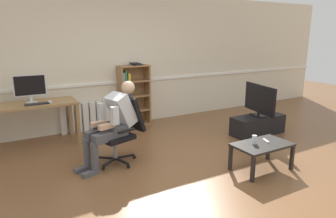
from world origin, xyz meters
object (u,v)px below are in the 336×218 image
object	(u,v)px
computer_desk	(34,109)
office_chair	(122,127)
computer_mouse	(50,102)
coffee_table	(262,147)
bookshelf	(132,96)
tv_screen	(260,100)
imac_monitor	(30,87)
tv_stand	(258,125)
drinking_glass	(254,140)
keyboard	(37,104)
radiator	(86,117)
spare_remote	(266,141)
person_seated	(113,122)

from	to	relation	value
computer_desk	office_chair	world-z (taller)	office_chair
computer_mouse	coffee_table	bearing A→B (deg)	-46.53
bookshelf	tv_screen	distance (m)	2.56
computer_desk	computer_mouse	size ratio (longest dim) A/B	13.99
computer_desk	imac_monitor	bearing A→B (deg)	98.88
tv_stand	drinking_glass	world-z (taller)	drinking_glass
computer_desk	coffee_table	bearing A→B (deg)	-45.02
tv_stand	computer_desk	bearing A→B (deg)	158.87
imac_monitor	tv_screen	size ratio (longest dim) A/B	0.58
computer_mouse	bookshelf	size ratio (longest dim) A/B	0.08
keyboard	office_chair	size ratio (longest dim) A/B	0.39
bookshelf	imac_monitor	bearing A→B (deg)	-173.64
radiator	drinking_glass	size ratio (longest dim) A/B	7.74
tv_stand	tv_screen	size ratio (longest dim) A/B	1.20
keyboard	tv_screen	distance (m)	3.97
drinking_glass	spare_remote	distance (m)	0.23
computer_desk	keyboard	size ratio (longest dim) A/B	3.65
imac_monitor	keyboard	bearing A→B (deg)	-74.82
bookshelf	person_seated	world-z (taller)	bookshelf
keyboard	imac_monitor	bearing A→B (deg)	105.18
imac_monitor	coffee_table	bearing A→B (deg)	-45.71
spare_remote	keyboard	bearing A→B (deg)	157.81
radiator	spare_remote	distance (m)	3.49
computer_mouse	radiator	world-z (taller)	computer_mouse
imac_monitor	person_seated	size ratio (longest dim) A/B	0.43
computer_mouse	tv_screen	world-z (taller)	tv_screen
bookshelf	coffee_table	size ratio (longest dim) A/B	1.60
tv_screen	keyboard	bearing A→B (deg)	82.07
computer_desk	imac_monitor	world-z (taller)	imac_monitor
drinking_glass	spare_remote	xyz separation A→B (m)	(0.22, -0.01, -0.05)
coffee_table	drinking_glass	bearing A→B (deg)	152.16
imac_monitor	tv_stand	size ratio (longest dim) A/B	0.48
person_seated	tv_stand	size ratio (longest dim) A/B	1.12
keyboard	person_seated	distance (m)	1.51
tv_stand	computer_mouse	bearing A→B (deg)	159.20
bookshelf	spare_remote	xyz separation A→B (m)	(0.82, -2.90, -0.23)
keyboard	drinking_glass	size ratio (longest dim) A/B	3.08
bookshelf	spare_remote	distance (m)	3.02
office_chair	person_seated	xyz separation A→B (m)	(-0.16, -0.05, 0.12)
radiator	tv_screen	xyz separation A→B (m)	(2.83, -1.86, 0.39)
radiator	person_seated	size ratio (longest dim) A/B	0.79
keyboard	spare_remote	world-z (taller)	keyboard
bookshelf	person_seated	bearing A→B (deg)	-121.57
keyboard	radiator	distance (m)	1.16
spare_remote	coffee_table	bearing A→B (deg)	-139.85
person_seated	spare_remote	bearing A→B (deg)	40.23
computer_desk	radiator	distance (m)	1.10
person_seated	keyboard	bearing A→B (deg)	-161.69
imac_monitor	person_seated	world-z (taller)	imac_monitor
computer_mouse	tv_stand	xyz separation A→B (m)	(3.54, -1.35, -0.59)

